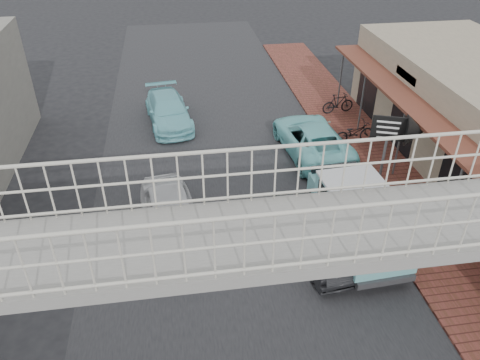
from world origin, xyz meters
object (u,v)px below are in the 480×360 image
object	(u,v)px
dark_sedan	(318,234)
angkot_far	(168,111)
angkot_van	(360,214)
angkot_curb	(312,138)
motorcycle_far	(338,103)
arrow_sign	(412,132)
white_hatchback	(172,217)
street_clock	(463,197)
motorcycle_near	(354,133)

from	to	relation	value
dark_sedan	angkot_far	bearing A→B (deg)	107.54
dark_sedan	angkot_van	xyz separation A→B (m)	(1.31, -0.02, 0.68)
angkot_curb	motorcycle_far	xyz separation A→B (m)	(2.44, 3.64, -0.11)
angkot_far	arrow_sign	bearing A→B (deg)	-48.68
angkot_far	motorcycle_far	xyz separation A→B (m)	(8.58, -0.26, -0.07)
angkot_curb	angkot_van	xyz separation A→B (m)	(-0.31, -6.36, 0.65)
angkot_van	arrow_sign	xyz separation A→B (m)	(2.79, 2.75, 1.30)
white_hatchback	street_clock	bearing A→B (deg)	-21.96
angkot_far	motorcycle_near	bearing A→B (deg)	-30.42
white_hatchback	angkot_curb	size ratio (longest dim) A/B	0.87
dark_sedan	angkot_far	xyz separation A→B (m)	(-4.52, 10.24, -0.02)
white_hatchback	street_clock	xyz separation A→B (m)	(8.78, -2.21, 1.41)
white_hatchback	street_clock	distance (m)	9.17
motorcycle_near	street_clock	world-z (taller)	street_clock
dark_sedan	arrow_sign	bearing A→B (deg)	27.40
angkot_far	motorcycle_far	world-z (taller)	angkot_far
angkot_van	arrow_sign	bearing A→B (deg)	41.27
angkot_far	street_clock	bearing A→B (deg)	-59.14
motorcycle_far	street_clock	xyz separation A→B (m)	(0.12, -10.69, 1.57)
white_hatchback	motorcycle_near	bearing A→B (deg)	24.47
street_clock	arrow_sign	distance (m)	3.47
angkot_van	street_clock	size ratio (longest dim) A/B	1.80
dark_sedan	street_clock	xyz separation A→B (m)	(4.18, -0.71, 1.48)
dark_sedan	angkot_van	size ratio (longest dim) A/B	0.93
dark_sedan	angkot_far	distance (m)	11.19
angkot_curb	arrow_sign	bearing A→B (deg)	119.34
dark_sedan	motorcycle_far	bearing A→B (deg)	61.59
angkot_van	motorcycle_far	xyz separation A→B (m)	(2.75, 10.00, -0.76)
white_hatchback	motorcycle_far	distance (m)	12.12
angkot_van	motorcycle_near	size ratio (longest dim) A/B	2.35
white_hatchback	angkot_far	size ratio (longest dim) A/B	0.97
motorcycle_near	angkot_curb	bearing A→B (deg)	92.02
arrow_sign	street_clock	bearing A→B (deg)	-67.93
angkot_far	motorcycle_far	size ratio (longest dim) A/B	2.76
angkot_far	angkot_van	xyz separation A→B (m)	(5.83, -10.26, 0.69)
angkot_curb	motorcycle_near	size ratio (longest dim) A/B	2.70
motorcycle_near	arrow_sign	size ratio (longest dim) A/B	0.60
angkot_far	angkot_van	world-z (taller)	angkot_van
angkot_curb	angkot_far	size ratio (longest dim) A/B	1.11
street_clock	angkot_curb	bearing A→B (deg)	120.97
angkot_curb	arrow_sign	world-z (taller)	arrow_sign
angkot_far	street_clock	world-z (taller)	street_clock
motorcycle_near	angkot_far	bearing A→B (deg)	57.62
white_hatchback	arrow_sign	xyz separation A→B (m)	(8.70, 1.23, 1.90)
motorcycle_far	street_clock	size ratio (longest dim) A/B	0.68
white_hatchback	angkot_far	xyz separation A→B (m)	(0.08, 8.74, -0.09)
white_hatchback	angkot_van	bearing A→B (deg)	-22.29
motorcycle_far	motorcycle_near	bearing A→B (deg)	166.73
angkot_van	motorcycle_near	world-z (taller)	angkot_van
street_clock	arrow_sign	bearing A→B (deg)	102.40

